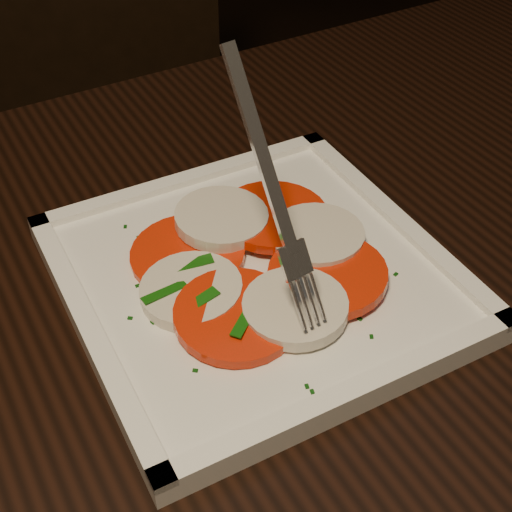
{
  "coord_description": "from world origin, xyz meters",
  "views": [
    {
      "loc": [
        -0.32,
        -0.15,
        1.13
      ],
      "look_at": [
        -0.13,
        0.19,
        0.78
      ],
      "focal_mm": 50.0,
      "sensor_mm": 36.0,
      "label": 1
    }
  ],
  "objects_px": {
    "chair": "(103,114)",
    "plate": "(256,278)",
    "fork": "(261,180)",
    "table": "(338,376)"
  },
  "relations": [
    {
      "from": "chair",
      "to": "plate",
      "type": "relative_size",
      "value": 3.37
    },
    {
      "from": "plate",
      "to": "fork",
      "type": "height_order",
      "value": "fork"
    },
    {
      "from": "fork",
      "to": "table",
      "type": "bearing_deg",
      "value": -24.82
    },
    {
      "from": "chair",
      "to": "fork",
      "type": "relative_size",
      "value": 5.69
    },
    {
      "from": "table",
      "to": "fork",
      "type": "xyz_separation_m",
      "value": [
        -0.06,
        0.02,
        0.21
      ]
    },
    {
      "from": "plate",
      "to": "table",
      "type": "bearing_deg",
      "value": -36.69
    },
    {
      "from": "chair",
      "to": "plate",
      "type": "height_order",
      "value": "chair"
    },
    {
      "from": "table",
      "to": "plate",
      "type": "xyz_separation_m",
      "value": [
        -0.06,
        0.04,
        0.11
      ]
    },
    {
      "from": "table",
      "to": "chair",
      "type": "relative_size",
      "value": 1.3
    },
    {
      "from": "chair",
      "to": "fork",
      "type": "bearing_deg",
      "value": -81.52
    }
  ]
}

